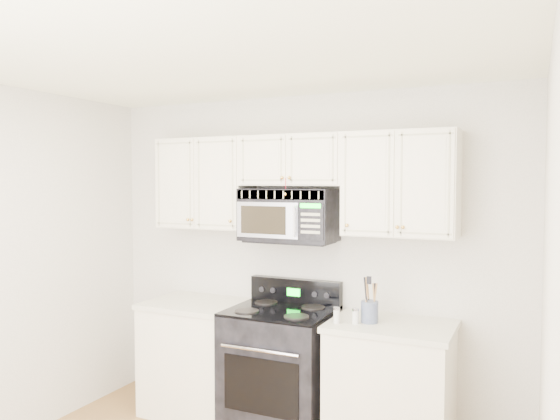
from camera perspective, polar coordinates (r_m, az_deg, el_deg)
The scene contains 9 objects.
room at distance 2.93m, azimuth -10.98°, elevation -9.12°, with size 3.51×3.51×2.61m.
base_cabinet_left at distance 4.74m, azimuth -8.37°, elevation -15.30°, with size 0.86×0.65×0.92m.
base_cabinet_right at distance 4.13m, azimuth 11.51°, elevation -18.14°, with size 0.86×0.65×0.92m.
range at distance 4.36m, azimuth 0.08°, elevation -16.11°, with size 0.77×0.70×1.12m.
upper_cabinets at distance 4.25m, azimuth 1.63°, elevation 3.29°, with size 2.44×0.37×0.75m.
microwave at distance 4.25m, azimuth 0.92°, elevation -0.49°, with size 0.74×0.42×0.41m.
utensil_crock at distance 3.95m, azimuth 9.35°, elevation -10.32°, with size 0.12×0.12×0.32m.
shaker_salt at distance 3.91m, azimuth 5.93°, elevation -10.86°, with size 0.05×0.05×0.11m.
shaker_pepper at distance 3.90m, azimuth 7.89°, elevation -10.91°, with size 0.05×0.05×0.11m.
Camera 1 is at (1.69, -2.31, 1.91)m, focal length 35.00 mm.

